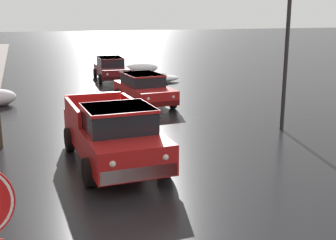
% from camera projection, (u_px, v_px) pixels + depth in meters
% --- Properties ---
extents(snow_bank_along_left_kerb, '(2.98, 1.25, 0.69)m').
position_uv_depth(snow_bank_along_left_kerb, '(155.00, 78.00, 26.32)').
color(snow_bank_along_left_kerb, white).
rests_on(snow_bank_along_left_kerb, ground).
extents(snow_bank_near_corner_right, '(2.47, 1.29, 0.74)m').
position_uv_depth(snow_bank_near_corner_right, '(141.00, 68.00, 30.30)').
color(snow_bank_near_corner_right, white).
rests_on(snow_bank_near_corner_right, ground).
extents(pickup_truck_red_approaching_near_lane, '(2.35, 5.14, 1.76)m').
position_uv_depth(pickup_truck_red_approaching_near_lane, '(113.00, 133.00, 12.05)').
color(pickup_truck_red_approaching_near_lane, red).
rests_on(pickup_truck_red_approaching_near_lane, ground).
extents(sedan_red_parked_kerbside_close, '(2.15, 4.24, 1.42)m').
position_uv_depth(sedan_red_parked_kerbside_close, '(144.00, 88.00, 19.94)').
color(sedan_red_parked_kerbside_close, red).
rests_on(sedan_red_parked_kerbside_close, ground).
extents(sedan_maroon_parked_kerbside_mid, '(2.02, 4.38, 1.42)m').
position_uv_depth(sedan_maroon_parked_kerbside_mid, '(111.00, 68.00, 27.13)').
color(sedan_maroon_parked_kerbside_mid, maroon).
rests_on(sedan_maroon_parked_kerbside_mid, ground).
extents(street_lamp_post, '(0.44, 0.24, 5.53)m').
position_uv_depth(street_lamp_post, '(287.00, 43.00, 15.04)').
color(street_lamp_post, '#28282D').
rests_on(street_lamp_post, ground).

